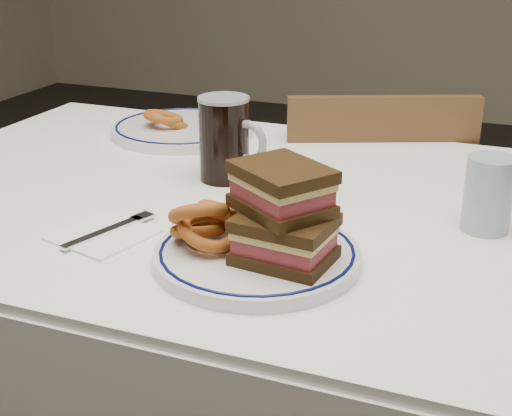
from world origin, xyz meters
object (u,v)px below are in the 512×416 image
at_px(chair_far, 366,248).
at_px(main_plate, 257,255).
at_px(far_plate, 182,129).
at_px(beer_mug, 226,138).
at_px(reuben_sandwich, 283,214).

distance_m(chair_far, main_plate, 0.77).
bearing_deg(chair_far, main_plate, -89.45).
xyz_separation_m(main_plate, far_plate, (-0.36, 0.50, 0.00)).
relative_size(chair_far, beer_mug, 5.83).
relative_size(chair_far, main_plate, 3.11).
xyz_separation_m(reuben_sandwich, far_plate, (-0.40, 0.51, -0.07)).
bearing_deg(reuben_sandwich, far_plate, 128.32).
bearing_deg(main_plate, beer_mug, 120.91).
bearing_deg(far_plate, chair_far, 30.09).
relative_size(chair_far, far_plate, 2.87).
xyz_separation_m(main_plate, beer_mug, (-0.17, 0.28, 0.06)).
relative_size(reuben_sandwich, far_plate, 0.51).
bearing_deg(beer_mug, far_plate, 131.79).
xyz_separation_m(chair_far, main_plate, (0.01, -0.71, 0.30)).
xyz_separation_m(chair_far, beer_mug, (-0.16, -0.43, 0.37)).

